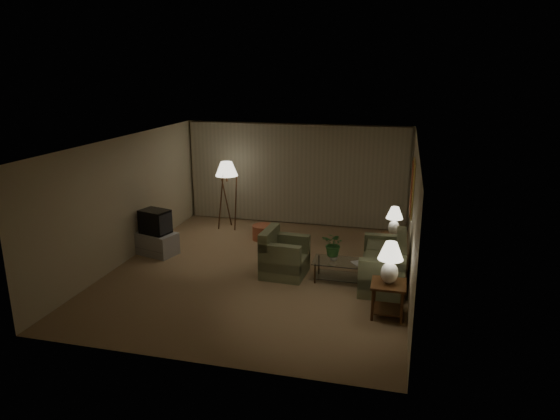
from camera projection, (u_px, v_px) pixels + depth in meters
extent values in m
plane|color=#936D51|center=(260.00, 270.00, 10.43)|extent=(7.00, 7.00, 0.00)
cube|color=#C4BA96|center=(296.00, 174.00, 13.33)|extent=(6.00, 0.04, 2.70)
cube|color=#C4BA96|center=(126.00, 199.00, 10.76)|extent=(0.04, 7.00, 2.70)
cube|color=#C4BA96|center=(413.00, 219.00, 9.36)|extent=(0.04, 7.00, 2.70)
cube|color=white|center=(259.00, 141.00, 9.69)|extent=(6.00, 7.00, 0.04)
cube|color=tan|center=(296.00, 175.00, 13.25)|extent=(5.85, 0.12, 2.65)
cube|color=gold|center=(413.00, 188.00, 10.00)|extent=(0.03, 0.90, 1.10)
cube|color=maroon|center=(412.00, 188.00, 10.01)|extent=(0.02, 0.80, 1.00)
cube|color=#79825B|center=(382.00, 274.00, 9.76)|extent=(1.68, 0.86, 0.39)
cube|color=#79825B|center=(285.00, 266.00, 10.16)|extent=(0.98, 0.94, 0.40)
cube|color=#381E0F|center=(389.00, 284.00, 8.36)|extent=(0.57, 0.57, 0.04)
cube|color=#381E0F|center=(387.00, 309.00, 8.49)|extent=(0.49, 0.49, 0.02)
cylinder|color=#381E0F|center=(372.00, 305.00, 8.28)|extent=(0.05, 0.05, 0.56)
cylinder|color=#381E0F|center=(374.00, 293.00, 8.72)|extent=(0.05, 0.05, 0.56)
cylinder|color=#381E0F|center=(402.00, 308.00, 8.16)|extent=(0.05, 0.05, 0.56)
cylinder|color=#381E0F|center=(402.00, 296.00, 8.61)|extent=(0.05, 0.05, 0.56)
cube|color=#381E0F|center=(393.00, 236.00, 10.79)|extent=(0.56, 0.47, 0.04)
cube|color=#381E0F|center=(392.00, 256.00, 10.91)|extent=(0.47, 0.40, 0.02)
cylinder|color=#381E0F|center=(381.00, 251.00, 10.75)|extent=(0.05, 0.05, 0.56)
cylinder|color=#381E0F|center=(382.00, 245.00, 11.09)|extent=(0.05, 0.05, 0.56)
cylinder|color=#381E0F|center=(403.00, 253.00, 10.64)|extent=(0.05, 0.05, 0.56)
cylinder|color=#381E0F|center=(403.00, 247.00, 10.99)|extent=(0.05, 0.05, 0.56)
ellipsoid|color=white|center=(389.00, 273.00, 8.30)|extent=(0.30, 0.30, 0.37)
cylinder|color=white|center=(390.00, 260.00, 8.24)|extent=(0.03, 0.03, 0.08)
cone|color=beige|center=(391.00, 251.00, 8.20)|extent=(0.42, 0.42, 0.30)
ellipsoid|color=white|center=(394.00, 228.00, 10.74)|extent=(0.25, 0.25, 0.32)
cylinder|color=white|center=(394.00, 219.00, 10.68)|extent=(0.03, 0.03, 0.07)
cone|color=beige|center=(395.00, 213.00, 10.64)|extent=(0.36, 0.36, 0.25)
cube|color=silver|center=(341.00, 262.00, 9.80)|extent=(1.10, 0.60, 0.02)
cube|color=silver|center=(341.00, 276.00, 9.88)|extent=(1.02, 0.52, 0.01)
cylinder|color=#452F1B|center=(315.00, 274.00, 9.75)|extent=(0.04, 0.04, 0.40)
cylinder|color=#452F1B|center=(319.00, 265.00, 10.18)|extent=(0.04, 0.04, 0.40)
cylinder|color=#452F1B|center=(364.00, 278.00, 9.53)|extent=(0.04, 0.04, 0.40)
cylinder|color=#452F1B|center=(366.00, 269.00, 9.95)|extent=(0.04, 0.04, 0.40)
cube|color=#A1A1A3|center=(157.00, 243.00, 11.29)|extent=(1.18, 1.01, 0.50)
cube|color=black|center=(155.00, 222.00, 11.15)|extent=(0.85, 0.77, 0.53)
cylinder|color=#381E0F|center=(227.00, 177.00, 12.80)|extent=(0.04, 0.04, 0.26)
cone|color=beige|center=(227.00, 169.00, 12.74)|extent=(0.58, 0.58, 0.36)
cylinder|color=#B5583D|center=(263.00, 232.00, 12.28)|extent=(0.66, 0.66, 0.36)
imported|color=silver|center=(334.00, 257.00, 9.81)|extent=(0.16, 0.16, 0.15)
imported|color=#2F672E|center=(334.00, 242.00, 9.72)|extent=(0.55, 0.52, 0.49)
imported|color=olive|center=(353.00, 264.00, 9.64)|extent=(0.29, 0.31, 0.02)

